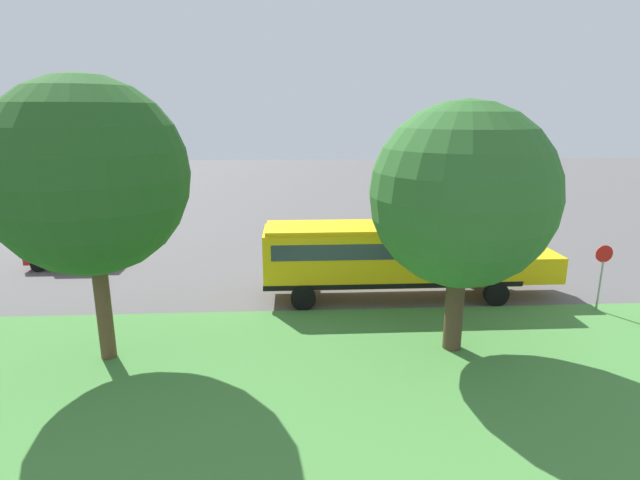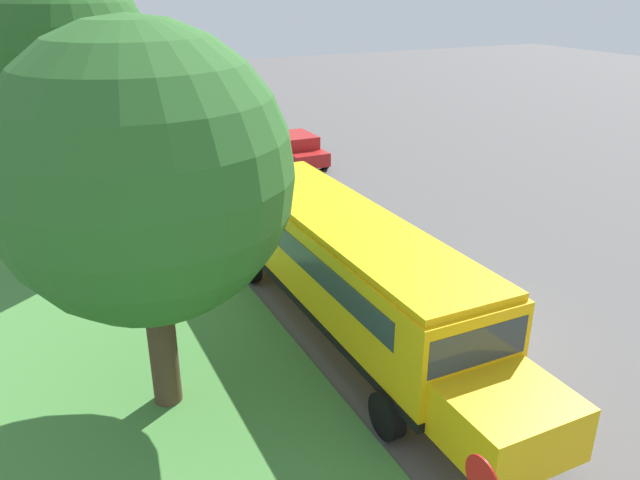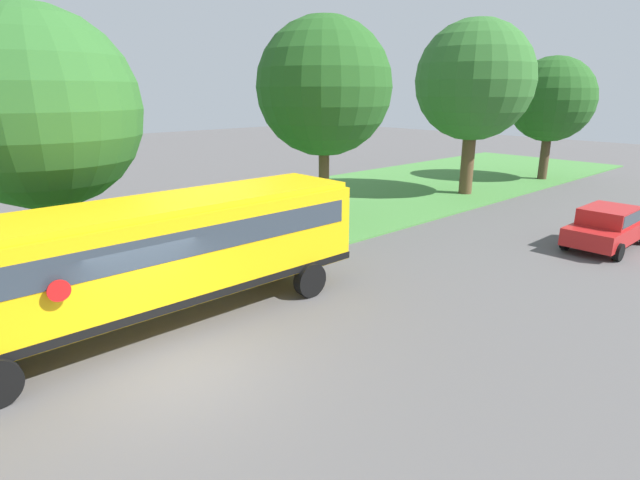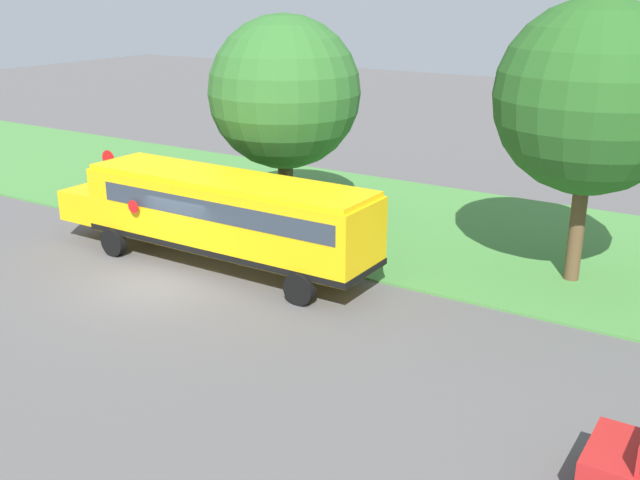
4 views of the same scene
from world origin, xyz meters
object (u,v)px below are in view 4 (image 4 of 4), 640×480
oak_tree_roadside_mid (590,98)px  trash_bin (120,192)px  school_bus (221,212)px  oak_tree_beside_bus (285,95)px  stop_sign (110,175)px

oak_tree_roadside_mid → trash_bin: oak_tree_roadside_mid is taller
school_bus → oak_tree_beside_bus: 5.92m
school_bus → oak_tree_beside_bus: bearing=-170.8°
trash_bin → stop_sign: bearing=38.2°
school_bus → stop_sign: bearing=-105.6°
oak_tree_roadside_mid → stop_sign: bearing=-80.6°
school_bus → stop_sign: (-2.13, -7.64, -0.19)m
school_bus → stop_sign: 7.93m
oak_tree_roadside_mid → school_bus: bearing=-63.5°
school_bus → oak_tree_roadside_mid: bearing=116.5°
stop_sign → oak_tree_roadside_mid: bearing=99.4°
oak_tree_beside_bus → oak_tree_roadside_mid: size_ratio=0.92×
school_bus → oak_tree_roadside_mid: 12.08m
oak_tree_beside_bus → trash_bin: (1.23, -8.05, -4.70)m
school_bus → trash_bin: size_ratio=13.80×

